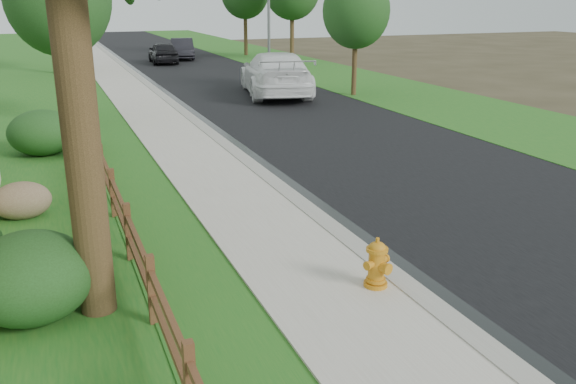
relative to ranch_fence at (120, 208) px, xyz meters
name	(u,v)px	position (x,y,z in m)	size (l,w,h in m)	color
ground	(483,377)	(3.60, -6.40, -0.62)	(120.00, 120.00, 0.00)	#342E1C
road	(194,68)	(8.20, 28.60, -0.61)	(8.00, 90.00, 0.02)	black
curb	(129,70)	(4.00, 28.60, -0.56)	(0.40, 90.00, 0.12)	gray
wet_gutter	(134,70)	(4.35, 28.60, -0.60)	(0.50, 90.00, 0.00)	black
sidewalk	(107,71)	(2.70, 28.60, -0.57)	(2.20, 90.00, 0.10)	#A9A193
grass_strip	(76,72)	(0.80, 28.60, -0.59)	(1.60, 90.00, 0.06)	#1A5C1B
verge_far	(290,64)	(15.10, 28.60, -0.60)	(6.00, 90.00, 0.04)	#1A5C1B
ranch_fence	(120,208)	(0.00, 0.00, 0.00)	(0.12, 16.92, 1.10)	#442516
fire_hydrant	(377,264)	(3.50, -3.87, -0.14)	(0.55, 0.44, 0.83)	#C07916
white_suv	(276,74)	(9.14, 15.68, 0.42)	(2.85, 7.00, 2.03)	white
dark_car_mid	(163,52)	(6.91, 32.11, 0.15)	(1.78, 4.41, 1.50)	black
dark_car_far	(182,49)	(8.81, 34.64, 0.15)	(1.58, 4.54, 1.49)	black
boulder	(22,201)	(-1.82, 1.89, -0.21)	(1.21, 0.91, 0.81)	brown
shrub_a	(31,277)	(-1.59, -2.77, 0.05)	(1.79, 1.79, 1.34)	#1E3F16
shrub_d	(42,133)	(-1.31, 7.60, 0.06)	(1.98, 1.98, 1.35)	#1E3F16
tree_near_right	(356,11)	(12.60, 14.32, 3.25)	(3.10, 3.10, 5.58)	#3B2C18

